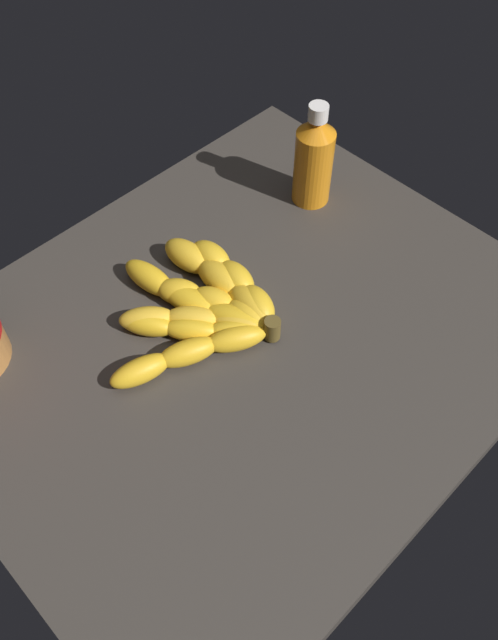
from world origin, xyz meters
TOP-DOWN VIEW (x-y plane):
  - ground_plane at (0.00, 0.00)cm, footprint 71.18×59.08cm
  - banana_bunch at (-0.98, 5.19)cm, footprint 23.26×21.69cm
  - honey_bottle at (23.74, 10.43)cm, footprint 5.34×5.34cm

SIDE VIEW (x-z plane):
  - ground_plane at x=0.00cm, z-range -3.94..0.00cm
  - banana_bunch at x=-0.98cm, z-range -0.22..3.58cm
  - honey_bottle at x=23.74cm, z-range -0.76..14.52cm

